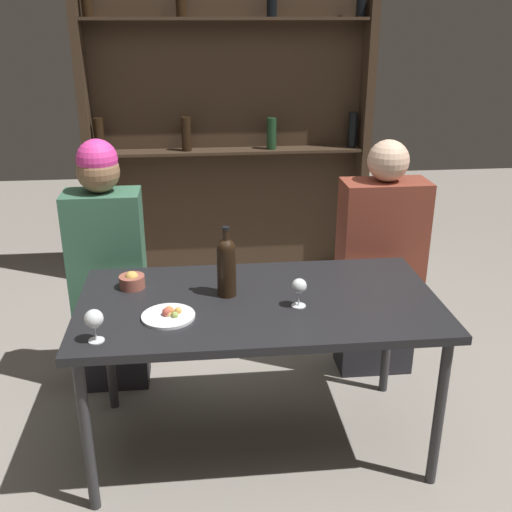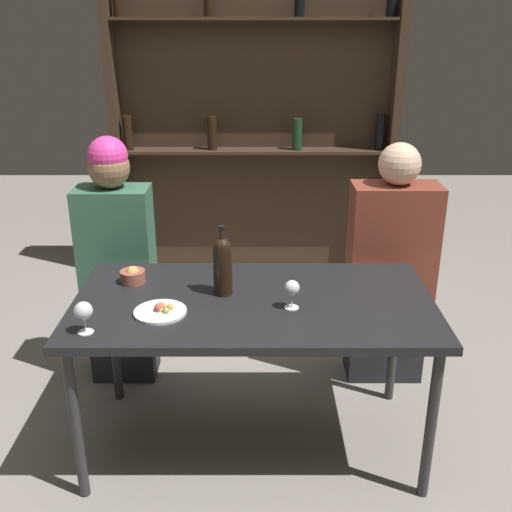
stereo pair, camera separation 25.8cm
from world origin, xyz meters
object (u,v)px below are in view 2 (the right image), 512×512
at_px(wine_glass_1, 86,311).
at_px(snack_bowl, 135,275).
at_px(wine_bottle, 225,263).
at_px(wine_glass_0, 294,289).
at_px(food_plate_0, 163,311).
at_px(seated_person_left, 120,265).
at_px(seated_person_right, 392,273).

xyz_separation_m(wine_glass_1, snack_bowl, (0.09, 0.46, -0.06)).
height_order(wine_bottle, wine_glass_1, wine_bottle).
bearing_deg(wine_bottle, wine_glass_0, -25.77).
bearing_deg(snack_bowl, wine_bottle, -15.93).
bearing_deg(wine_glass_0, food_plate_0, -175.08).
height_order(wine_glass_0, seated_person_left, seated_person_left).
xyz_separation_m(food_plate_0, seated_person_right, (1.08, 0.70, -0.14)).
height_order(wine_bottle, snack_bowl, wine_bottle).
distance_m(wine_glass_1, food_plate_0, 0.31).
bearing_deg(wine_glass_1, seated_person_right, 32.68).
xyz_separation_m(wine_bottle, wine_glass_1, (-0.50, -0.34, -0.05)).
xyz_separation_m(wine_bottle, seated_person_right, (0.84, 0.52, -0.27)).
relative_size(food_plate_0, seated_person_left, 0.16).
height_order(food_plate_0, seated_person_right, seated_person_right).
bearing_deg(wine_glass_0, seated_person_right, 49.96).
height_order(wine_bottle, seated_person_right, seated_person_right).
height_order(wine_glass_1, food_plate_0, wine_glass_1).
xyz_separation_m(wine_glass_0, seated_person_right, (0.55, 0.65, -0.21)).
distance_m(wine_bottle, seated_person_left, 0.80).
xyz_separation_m(wine_glass_1, seated_person_left, (-0.07, 0.86, -0.17)).
relative_size(food_plate_0, snack_bowl, 1.90).
bearing_deg(seated_person_right, food_plate_0, -147.04).
xyz_separation_m(food_plate_0, seated_person_left, (-0.33, 0.70, -0.10)).
height_order(wine_glass_0, snack_bowl, wine_glass_0).
relative_size(wine_bottle, seated_person_right, 0.24).
xyz_separation_m(wine_glass_0, wine_glass_1, (-0.79, -0.20, 0.00)).
bearing_deg(wine_glass_1, wine_bottle, 34.39).
distance_m(wine_glass_1, seated_person_left, 0.88).
relative_size(wine_bottle, food_plate_0, 1.45).
distance_m(wine_glass_0, snack_bowl, 0.75).
bearing_deg(seated_person_left, food_plate_0, -64.71).
bearing_deg(seated_person_right, wine_glass_0, -130.04).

